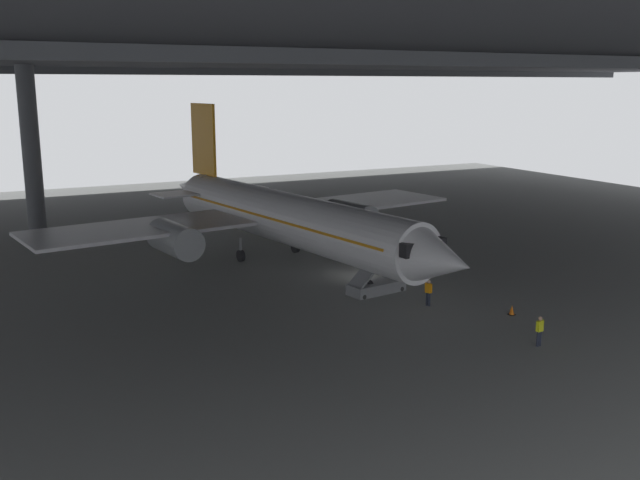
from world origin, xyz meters
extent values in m
plane|color=slate|center=(0.00, 0.00, 0.00)|extent=(110.00, 110.00, 0.00)
cylinder|color=#4C4F54|center=(-18.32, 25.25, 7.39)|extent=(1.54, 1.54, 14.78)
cube|color=#38383D|center=(0.00, 13.75, 15.38)|extent=(121.00, 99.00, 1.20)
cube|color=#4C4F54|center=(0.00, -11.00, 14.38)|extent=(115.50, 0.50, 0.70)
cube|color=#4C4F54|center=(0.00, 30.25, 14.38)|extent=(115.50, 0.50, 0.70)
cylinder|color=white|center=(-2.91, 5.66, 3.48)|extent=(7.83, 28.27, 3.76)
cone|color=white|center=(-0.60, -9.87, 3.48)|extent=(4.31, 5.00, 3.68)
cube|color=black|center=(-0.95, -7.52, 3.95)|extent=(3.55, 3.07, 0.83)
cone|color=white|center=(-5.21, 21.20, 3.86)|extent=(4.04, 6.42, 3.20)
cube|color=orange|center=(-4.86, 18.85, 8.44)|extent=(0.84, 4.09, 6.15)
cube|color=white|center=(-2.11, 18.22, 4.04)|extent=(5.18, 3.74, 0.16)
cube|color=white|center=(-7.32, 17.45, 4.04)|extent=(5.18, 3.74, 0.16)
cube|color=white|center=(6.06, 11.58, 3.10)|extent=(16.55, 9.07, 0.24)
cylinder|color=#9EA3A8|center=(4.49, 9.28, 2.45)|extent=(3.02, 5.18, 2.33)
cube|color=white|center=(-13.21, 8.72, 3.10)|extent=(16.55, 9.07, 0.24)
cylinder|color=#9EA3A8|center=(-11.04, 6.98, 2.45)|extent=(3.02, 5.18, 2.33)
cube|color=orange|center=(-2.91, 5.66, 3.76)|extent=(7.60, 26.26, 0.16)
cylinder|color=#9EA3A8|center=(-1.53, -3.63, 1.25)|extent=(0.20, 0.20, 1.15)
cylinder|color=black|center=(-1.53, -3.63, 0.45)|extent=(0.43, 0.93, 0.90)
cylinder|color=#9EA3A8|center=(-0.86, 8.73, 1.25)|extent=(0.20, 0.20, 1.15)
cylinder|color=black|center=(-0.86, 8.73, 0.45)|extent=(0.43, 0.93, 0.90)
cylinder|color=#9EA3A8|center=(-5.76, 8.01, 1.25)|extent=(0.20, 0.20, 1.15)
cylinder|color=black|center=(-5.76, 8.01, 0.45)|extent=(0.43, 0.93, 0.90)
cube|color=slate|center=(-0.97, -3.72, 0.35)|extent=(4.01, 2.05, 0.70)
cube|color=slate|center=(-0.97, -3.72, 2.18)|extent=(3.71, 1.81, 3.06)
cube|color=slate|center=(0.75, -3.47, 3.67)|extent=(1.28, 1.45, 0.12)
cylinder|color=black|center=(0.66, -2.87, 4.17)|extent=(0.06, 0.06, 1.00)
cylinder|color=black|center=(0.84, -4.06, 4.17)|extent=(0.06, 0.06, 1.00)
cylinder|color=black|center=(0.48, -2.80, 0.15)|extent=(0.31, 0.16, 0.30)
cylinder|color=black|center=(0.68, -4.19, 0.15)|extent=(0.31, 0.16, 0.30)
cylinder|color=black|center=(-2.63, -3.26, 0.15)|extent=(0.31, 0.16, 0.30)
cylinder|color=black|center=(-2.42, -4.65, 0.15)|extent=(0.31, 0.16, 0.30)
cylinder|color=#232838|center=(1.30, -15.75, 0.40)|extent=(0.14, 0.14, 0.80)
cylinder|color=#232838|center=(1.48, -15.72, 0.40)|extent=(0.14, 0.14, 0.80)
cube|color=yellow|center=(1.39, -15.74, 1.08)|extent=(0.38, 0.26, 0.56)
cylinder|color=yellow|center=(1.17, -15.76, 1.11)|extent=(0.09, 0.09, 0.54)
cylinder|color=yellow|center=(1.62, -15.71, 1.11)|extent=(0.09, 0.09, 0.54)
sphere|color=tan|center=(1.39, -15.74, 1.48)|extent=(0.22, 0.22, 0.22)
cylinder|color=#232838|center=(0.33, -7.45, 0.41)|extent=(0.14, 0.14, 0.82)
cylinder|color=#232838|center=(0.38, -7.63, 0.41)|extent=(0.14, 0.14, 0.82)
cube|color=orange|center=(0.36, -7.54, 1.10)|extent=(0.31, 0.41, 0.58)
cylinder|color=orange|center=(0.29, -7.32, 1.13)|extent=(0.09, 0.09, 0.55)
cylinder|color=orange|center=(0.42, -7.76, 1.13)|extent=(0.09, 0.09, 0.55)
sphere|color=beige|center=(0.36, -7.54, 1.51)|extent=(0.22, 0.22, 0.22)
cube|color=black|center=(3.67, -11.19, 0.02)|extent=(0.36, 0.36, 0.04)
cone|color=orange|center=(3.67, -11.19, 0.32)|extent=(0.30, 0.30, 0.56)
cube|color=yellow|center=(0.79, 17.49, 0.55)|extent=(1.71, 2.43, 0.70)
cylinder|color=black|center=(1.12, 16.58, 0.22)|extent=(0.28, 0.47, 0.44)
cylinder|color=black|center=(0.05, 16.85, 0.22)|extent=(0.28, 0.47, 0.44)
cylinder|color=black|center=(1.52, 18.13, 0.22)|extent=(0.28, 0.47, 0.44)
cylinder|color=black|center=(0.45, 18.40, 0.22)|extent=(0.28, 0.47, 0.44)
camera|label=1|loc=(-24.37, -41.42, 13.12)|focal=40.14mm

